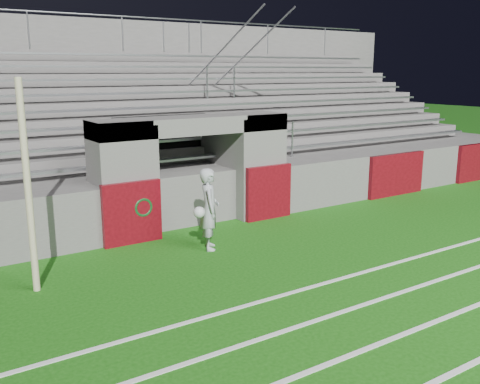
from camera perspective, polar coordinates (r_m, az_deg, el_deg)
ground at (r=10.21m, az=4.67°, el=-8.06°), size 90.00×90.00×0.00m
field_post at (r=9.31m, az=-21.69°, el=0.36°), size 0.11×0.11×3.54m
stadium_structure at (r=16.69m, az=-12.37°, el=5.17°), size 26.00×8.48×5.42m
goalkeeper_with_ball at (r=11.00m, az=-3.32°, el=-1.83°), size 0.80×0.74×1.70m
hose_coil at (r=11.66m, az=-10.35°, el=-1.74°), size 0.52×0.14×0.53m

